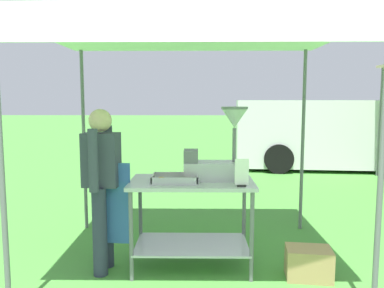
# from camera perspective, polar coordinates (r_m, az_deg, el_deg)

# --- Properties ---
(ground_plane) EXTENTS (70.00, 70.00, 0.00)m
(ground_plane) POSITION_cam_1_polar(r_m,az_deg,el_deg) (8.54, 0.98, -4.92)
(ground_plane) COLOR #478E38
(stall_canopy) EXTENTS (3.04, 2.33, 2.38)m
(stall_canopy) POSITION_cam_1_polar(r_m,az_deg,el_deg) (3.89, -0.02, 15.35)
(stall_canopy) COLOR slate
(stall_canopy) RESTS_ON ground
(donut_cart) EXTENTS (1.22, 0.69, 0.90)m
(donut_cart) POSITION_cam_1_polar(r_m,az_deg,el_deg) (3.89, -0.04, -9.05)
(donut_cart) COLOR #B7B7BC
(donut_cart) RESTS_ON ground
(donut_tray) EXTENTS (0.44, 0.30, 0.07)m
(donut_tray) POSITION_cam_1_polar(r_m,az_deg,el_deg) (3.75, -2.70, -5.36)
(donut_tray) COLOR #B7B7BC
(donut_tray) RESTS_ON donut_cart
(donut_fryer) EXTENTS (0.63, 0.28, 0.73)m
(donut_fryer) POSITION_cam_1_polar(r_m,az_deg,el_deg) (3.84, 3.71, -1.48)
(donut_fryer) COLOR #B7B7BC
(donut_fryer) RESTS_ON donut_cart
(menu_sign) EXTENTS (0.13, 0.05, 0.26)m
(menu_sign) POSITION_cam_1_polar(r_m,az_deg,el_deg) (3.58, 7.39, -4.53)
(menu_sign) COLOR black
(menu_sign) RESTS_ON donut_cart
(vendor) EXTENTS (0.46, 0.54, 1.61)m
(vendor) POSITION_cam_1_polar(r_m,az_deg,el_deg) (3.86, -13.13, -5.45)
(vendor) COLOR #2D3347
(vendor) RESTS_ON ground
(supply_crate) EXTENTS (0.46, 0.34, 0.29)m
(supply_crate) POSITION_cam_1_polar(r_m,az_deg,el_deg) (3.99, 16.89, -16.56)
(supply_crate) COLOR tan
(supply_crate) RESTS_ON ground
(van_white) EXTENTS (5.19, 2.41, 1.69)m
(van_white) POSITION_cam_1_polar(r_m,az_deg,el_deg) (10.31, 20.73, 1.56)
(van_white) COLOR white
(van_white) RESTS_ON ground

